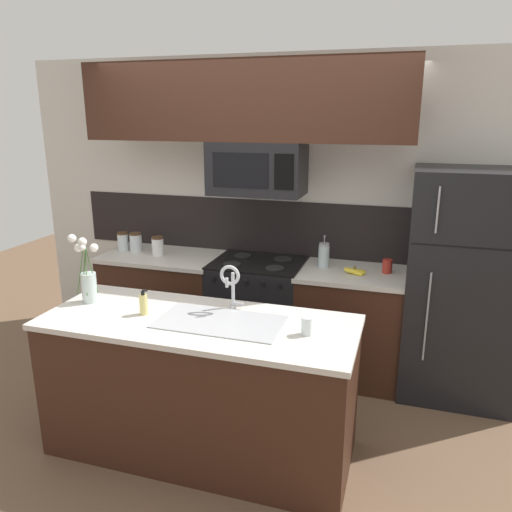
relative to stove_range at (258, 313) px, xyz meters
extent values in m
plane|color=brown|center=(0.00, -0.90, -0.46)|extent=(10.00, 10.00, 0.00)
cube|color=silver|center=(0.30, 0.38, 0.84)|extent=(5.20, 0.10, 2.60)
cube|color=black|center=(0.00, 0.32, 0.69)|extent=(3.62, 0.01, 0.48)
cube|color=#381E14|center=(-0.89, 0.00, -0.02)|extent=(1.02, 0.62, 0.88)
cube|color=beige|center=(-0.89, 0.00, 0.43)|extent=(1.05, 0.65, 0.03)
cube|color=#381E14|center=(0.79, 0.00, -0.02)|extent=(0.82, 0.62, 0.88)
cube|color=beige|center=(0.79, 0.00, 0.43)|extent=(0.85, 0.65, 0.03)
cube|color=black|center=(0.00, 0.00, -0.01)|extent=(0.76, 0.62, 0.91)
cube|color=black|center=(0.00, 0.00, 0.45)|extent=(0.76, 0.62, 0.01)
cylinder|color=black|center=(-0.18, -0.14, 0.46)|extent=(0.15, 0.15, 0.01)
cylinder|color=black|center=(0.18, -0.14, 0.46)|extent=(0.15, 0.15, 0.01)
cylinder|color=black|center=(-0.18, 0.14, 0.46)|extent=(0.15, 0.15, 0.01)
cylinder|color=black|center=(0.18, 0.14, 0.46)|extent=(0.15, 0.15, 0.01)
cylinder|color=black|center=(-0.27, -0.32, 0.39)|extent=(0.03, 0.02, 0.03)
cylinder|color=black|center=(-0.14, -0.32, 0.39)|extent=(0.03, 0.02, 0.03)
cylinder|color=black|center=(0.00, -0.32, 0.39)|extent=(0.03, 0.02, 0.03)
cylinder|color=black|center=(0.14, -0.32, 0.39)|extent=(0.03, 0.02, 0.03)
cylinder|color=black|center=(0.27, -0.32, 0.39)|extent=(0.03, 0.02, 0.03)
cube|color=black|center=(0.00, -0.02, 1.24)|extent=(0.74, 0.40, 0.42)
cube|color=black|center=(-0.07, -0.22, 1.24)|extent=(0.45, 0.00, 0.27)
cube|color=black|center=(0.27, -0.22, 1.24)|extent=(0.15, 0.00, 0.27)
cube|color=#381E14|center=(-0.10, -0.05, 1.75)|extent=(2.60, 0.34, 0.60)
cube|color=black|center=(1.60, 0.02, 0.41)|extent=(0.82, 0.72, 1.75)
cube|color=black|center=(1.60, -0.34, 0.80)|extent=(0.78, 0.00, 0.01)
cylinder|color=#99999E|center=(1.36, -0.36, 1.04)|extent=(0.01, 0.01, 0.31)
cylinder|color=#99999E|center=(1.36, -0.36, 0.27)|extent=(0.01, 0.01, 0.66)
cylinder|color=silver|center=(-1.30, 0.03, 0.52)|extent=(0.10, 0.10, 0.15)
cylinder|color=#4C331E|center=(-1.30, 0.03, 0.61)|extent=(0.09, 0.09, 0.02)
cylinder|color=silver|center=(-1.17, 0.03, 0.53)|extent=(0.11, 0.11, 0.16)
cylinder|color=#4C331E|center=(-1.17, 0.03, 0.61)|extent=(0.11, 0.11, 0.02)
cylinder|color=silver|center=(-0.92, -0.03, 0.52)|extent=(0.10, 0.10, 0.15)
cylinder|color=#4C331E|center=(-0.92, -0.03, 0.61)|extent=(0.10, 0.10, 0.02)
ellipsoid|color=yellow|center=(0.80, -0.07, 0.47)|extent=(0.17, 0.11, 0.06)
ellipsoid|color=yellow|center=(0.80, -0.05, 0.47)|extent=(0.18, 0.06, 0.06)
ellipsoid|color=yellow|center=(0.81, -0.07, 0.47)|extent=(0.18, 0.06, 0.06)
ellipsoid|color=yellow|center=(0.82, -0.05, 0.47)|extent=(0.17, 0.10, 0.05)
cylinder|color=brown|center=(0.81, -0.06, 0.50)|extent=(0.02, 0.02, 0.03)
cylinder|color=silver|center=(0.54, 0.06, 0.54)|extent=(0.09, 0.09, 0.18)
cylinder|color=#A3A3AA|center=(0.54, 0.06, 0.64)|extent=(0.08, 0.08, 0.02)
cylinder|color=#A3A3AA|center=(0.54, 0.06, 0.67)|extent=(0.01, 0.01, 0.05)
sphere|color=#A3A3AA|center=(0.54, 0.06, 0.71)|extent=(0.02, 0.02, 0.02)
cylinder|color=#B22D23|center=(1.05, 0.05, 0.50)|extent=(0.08, 0.08, 0.11)
cube|color=#381E14|center=(0.00, -1.25, -0.02)|extent=(1.91, 0.74, 0.88)
cube|color=beige|center=(0.00, -1.25, 0.43)|extent=(1.94, 0.77, 0.03)
cube|color=#ADAFB5|center=(0.14, -1.25, 0.45)|extent=(0.76, 0.40, 0.01)
cube|color=#ADAFB5|center=(-0.03, -1.25, 0.37)|extent=(0.30, 0.31, 0.15)
cube|color=#ADAFB5|center=(0.32, -1.25, 0.37)|extent=(0.30, 0.31, 0.15)
cylinder|color=#B7BABF|center=(0.14, -1.01, 0.46)|extent=(0.04, 0.04, 0.02)
cylinder|color=#B7BABF|center=(0.14, -1.01, 0.58)|extent=(0.02, 0.02, 0.22)
torus|color=#B7BABF|center=(0.14, -1.06, 0.69)|extent=(0.13, 0.02, 0.13)
cylinder|color=#B7BABF|center=(0.14, -1.12, 0.66)|extent=(0.02, 0.02, 0.06)
cube|color=#B7BABF|center=(0.18, -1.01, 0.48)|extent=(0.07, 0.01, 0.01)
cylinder|color=#DBCC75|center=(-0.36, -1.27, 0.51)|extent=(0.05, 0.05, 0.13)
cylinder|color=black|center=(-0.36, -1.27, 0.59)|extent=(0.02, 0.02, 0.02)
cube|color=black|center=(-0.34, -1.27, 0.61)|extent=(0.03, 0.01, 0.01)
cylinder|color=silver|center=(0.68, -1.26, 0.50)|extent=(0.06, 0.06, 0.11)
cylinder|color=silver|center=(-0.81, -1.18, 0.55)|extent=(0.10, 0.10, 0.20)
cylinder|color=silver|center=(-0.81, -1.18, 0.48)|extent=(0.09, 0.09, 0.06)
cylinder|color=#386B2D|center=(-0.84, -1.21, 0.70)|extent=(0.07, 0.05, 0.37)
sphere|color=white|center=(-0.87, -1.23, 0.89)|extent=(0.06, 0.06, 0.06)
cylinder|color=#386B2D|center=(-0.83, -1.20, 0.67)|extent=(0.04, 0.03, 0.31)
sphere|color=white|center=(-0.84, -1.21, 0.82)|extent=(0.05, 0.05, 0.05)
cylinder|color=#386B2D|center=(-0.80, -1.21, 0.67)|extent=(0.02, 0.05, 0.33)
sphere|color=white|center=(-0.79, -1.23, 0.84)|extent=(0.04, 0.04, 0.04)
cylinder|color=#386B2D|center=(-0.81, -1.20, 0.69)|extent=(0.01, 0.04, 0.36)
sphere|color=white|center=(-0.80, -1.22, 0.87)|extent=(0.06, 0.06, 0.06)
cylinder|color=#386B2D|center=(-0.78, -1.17, 0.66)|extent=(0.06, 0.03, 0.31)
sphere|color=white|center=(-0.76, -1.17, 0.82)|extent=(0.06, 0.06, 0.06)
camera|label=1|loc=(1.17, -3.83, 1.66)|focal=35.00mm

